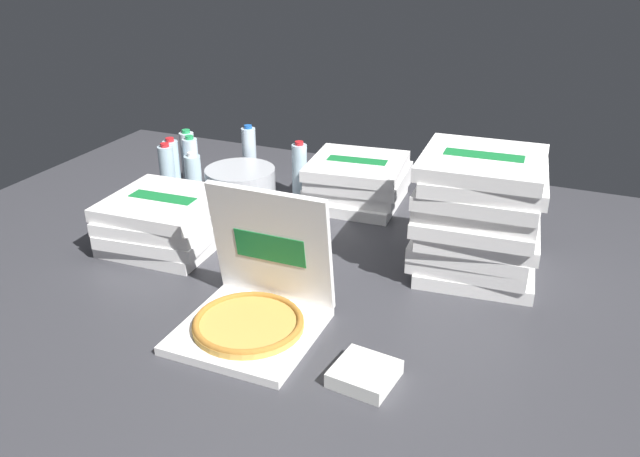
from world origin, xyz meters
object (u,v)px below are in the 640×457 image
at_px(ice_bucket, 240,182).
at_px(water_bottle_2, 167,172).
at_px(pizza_stack_right_mid, 166,221).
at_px(open_pizza_box, 255,303).
at_px(water_bottle_3, 194,182).
at_px(water_bottle_4, 192,164).
at_px(water_bottle_1, 299,170).
at_px(napkin_pile, 365,374).
at_px(water_bottle_0, 188,157).
at_px(pizza_stack_left_near, 479,215).
at_px(pizza_stack_center_far, 357,181).
at_px(water_bottle_5, 249,152).
at_px(water_bottle_6, 172,166).

relative_size(ice_bucket, water_bottle_2, 1.23).
xyz_separation_m(pizza_stack_right_mid, water_bottle_2, (-0.25, 0.38, 0.03)).
xyz_separation_m(open_pizza_box, ice_bucket, (-0.54, 0.88, -0.02)).
xyz_separation_m(water_bottle_3, water_bottle_4, (-0.13, 0.19, 0.00)).
relative_size(water_bottle_1, water_bottle_4, 1.00).
distance_m(water_bottle_1, water_bottle_2, 0.56).
bearing_deg(water_bottle_4, open_pizza_box, -47.94).
distance_m(ice_bucket, water_bottle_3, 0.23).
bearing_deg(napkin_pile, water_bottle_1, 122.17).
height_order(water_bottle_0, water_bottle_2, same).
xyz_separation_m(ice_bucket, water_bottle_3, (-0.10, -0.21, 0.06)).
height_order(pizza_stack_right_mid, water_bottle_2, water_bottle_2).
height_order(water_bottle_0, water_bottle_1, same).
bearing_deg(napkin_pile, water_bottle_4, 139.91).
bearing_deg(water_bottle_4, pizza_stack_right_mid, -66.77).
distance_m(open_pizza_box, pizza_stack_left_near, 0.80).
xyz_separation_m(open_pizza_box, pizza_stack_center_far, (-0.05, 1.01, 0.01)).
xyz_separation_m(water_bottle_3, water_bottle_5, (0.02, 0.43, 0.00)).
relative_size(pizza_stack_center_far, water_bottle_6, 1.73).
distance_m(water_bottle_6, napkin_pile, 1.52).
height_order(ice_bucket, water_bottle_6, water_bottle_6).
height_order(water_bottle_6, napkin_pile, water_bottle_6).
bearing_deg(ice_bucket, pizza_stack_left_near, -15.17).
xyz_separation_m(water_bottle_2, water_bottle_6, (-0.02, 0.07, 0.00)).
relative_size(ice_bucket, water_bottle_3, 1.23).
bearing_deg(water_bottle_1, water_bottle_6, -162.10).
height_order(pizza_stack_center_far, ice_bucket, pizza_stack_center_far).
distance_m(pizza_stack_right_mid, water_bottle_2, 0.46).
relative_size(pizza_stack_right_mid, water_bottle_5, 1.73).
xyz_separation_m(pizza_stack_center_far, water_bottle_6, (-0.78, -0.21, 0.03)).
xyz_separation_m(open_pizza_box, water_bottle_2, (-0.81, 0.73, 0.04)).
bearing_deg(water_bottle_1, water_bottle_3, -138.40).
distance_m(water_bottle_5, water_bottle_6, 0.37).
bearing_deg(pizza_stack_left_near, water_bottle_4, 168.24).
distance_m(pizza_stack_left_near, pizza_stack_center_far, 0.72).
bearing_deg(water_bottle_6, water_bottle_3, -33.30).
bearing_deg(water_bottle_6, ice_bucket, 14.97).
distance_m(water_bottle_4, napkin_pile, 1.51).
xyz_separation_m(pizza_stack_left_near, napkin_pile, (-0.15, -0.70, -0.19)).
bearing_deg(water_bottle_3, water_bottle_2, 161.55).
bearing_deg(water_bottle_2, water_bottle_4, 74.49).
distance_m(pizza_stack_center_far, water_bottle_5, 0.57).
distance_m(pizza_stack_center_far, water_bottle_2, 0.81).
bearing_deg(water_bottle_1, pizza_stack_right_mid, -112.27).
xyz_separation_m(pizza_stack_right_mid, water_bottle_5, (-0.06, 0.75, 0.03)).
bearing_deg(water_bottle_2, napkin_pile, -35.26).
bearing_deg(ice_bucket, water_bottle_5, 108.68).
relative_size(pizza_stack_right_mid, water_bottle_1, 1.73).
bearing_deg(water_bottle_0, ice_bucket, -9.96).
xyz_separation_m(ice_bucket, napkin_pile, (0.92, -0.99, -0.04)).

